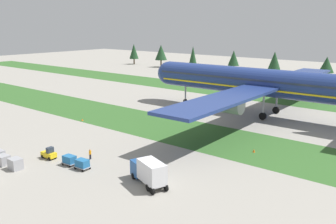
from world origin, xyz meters
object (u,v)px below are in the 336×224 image
(airliner, at_px, (262,82))
(cargo_dolly_second, at_px, (82,164))
(baggage_tug, at_px, (49,154))
(ground_crew_marshaller, at_px, (90,154))
(catering_truck, at_px, (149,171))
(uld_container_3, at_px, (15,164))
(cargo_dolly_lead, at_px, (69,160))
(taxiway_marker_0, at_px, (82,120))
(taxiway_marker_1, at_px, (254,151))
(uld_container_2, at_px, (3,160))

(airliner, height_order, cargo_dolly_second, airliner)
(baggage_tug, distance_m, ground_crew_marshaller, 6.77)
(catering_truck, bearing_deg, uld_container_3, 134.59)
(cargo_dolly_lead, height_order, taxiway_marker_0, cargo_dolly_lead)
(airliner, relative_size, taxiway_marker_0, 166.57)
(baggage_tug, xyz_separation_m, taxiway_marker_1, (24.58, 23.73, -0.53))
(airliner, relative_size, cargo_dolly_second, 33.28)
(uld_container_2, distance_m, taxiway_marker_1, 40.75)
(ground_crew_marshaller, xyz_separation_m, uld_container_2, (-8.68, -10.07, -0.18))
(cargo_dolly_lead, distance_m, cargo_dolly_second, 2.90)
(taxiway_marker_1, bearing_deg, taxiway_marker_0, -172.75)
(cargo_dolly_lead, bearing_deg, taxiway_marker_1, -43.36)
(taxiway_marker_0, bearing_deg, ground_crew_marshaller, -35.39)
(baggage_tug, height_order, cargo_dolly_second, baggage_tug)
(catering_truck, relative_size, ground_crew_marshaller, 4.21)
(catering_truck, relative_size, uld_container_2, 3.66)
(catering_truck, bearing_deg, uld_container_2, 131.99)
(catering_truck, relative_size, uld_container_3, 3.66)
(catering_truck, bearing_deg, taxiway_marker_0, 85.75)
(ground_crew_marshaller, bearing_deg, cargo_dolly_lead, -21.08)
(taxiway_marker_0, bearing_deg, airliner, 46.23)
(taxiway_marker_1, bearing_deg, baggage_tug, -136.01)
(airliner, xyz_separation_m, uld_container_2, (-17.04, -55.05, -7.21))
(ground_crew_marshaller, bearing_deg, uld_container_3, -42.90)
(cargo_dolly_lead, bearing_deg, ground_crew_marshaller, -10.56)
(airliner, xyz_separation_m, ground_crew_marshaller, (-8.36, -44.99, -7.03))
(cargo_dolly_second, xyz_separation_m, taxiway_marker_0, (-23.10, 18.19, -0.69))
(cargo_dolly_second, relative_size, uld_container_2, 1.14)
(baggage_tug, height_order, ground_crew_marshaller, baggage_tug)
(ground_crew_marshaller, xyz_separation_m, taxiway_marker_0, (-20.67, 14.68, -0.72))
(taxiway_marker_0, distance_m, taxiway_marker_1, 40.10)
(airliner, height_order, uld_container_3, airliner)
(baggage_tug, bearing_deg, airliner, -19.27)
(airliner, relative_size, cargo_dolly_lead, 33.28)
(airliner, xyz_separation_m, taxiway_marker_0, (-29.03, -30.30, -7.74))
(airliner, distance_m, taxiway_marker_1, 28.49)
(catering_truck, bearing_deg, airliner, 27.23)
(taxiway_marker_0, bearing_deg, cargo_dolly_lead, -42.26)
(baggage_tug, xyz_separation_m, taxiway_marker_0, (-15.19, 18.67, -0.59))
(uld_container_3, bearing_deg, airliner, 75.88)
(cargo_dolly_lead, xyz_separation_m, ground_crew_marshaller, (0.46, 3.68, 0.03))
(taxiway_marker_1, bearing_deg, airliner, 113.06)
(catering_truck, height_order, uld_container_3, catering_truck)
(cargo_dolly_second, relative_size, ground_crew_marshaller, 1.31)
(baggage_tug, height_order, uld_container_3, baggage_tug)
(catering_truck, height_order, uld_container_2, catering_truck)
(airliner, bearing_deg, uld_container_3, 164.78)
(cargo_dolly_lead, relative_size, cargo_dolly_second, 1.00)
(uld_container_3, bearing_deg, taxiway_marker_1, 50.31)
(cargo_dolly_lead, relative_size, uld_container_3, 1.14)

